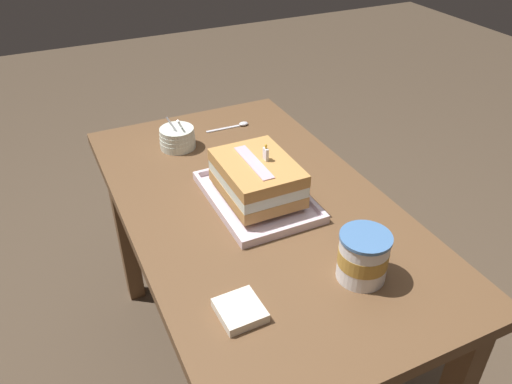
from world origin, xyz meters
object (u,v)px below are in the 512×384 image
ice_cream_tub (363,256)px  serving_spoon_near_tray (238,125)px  bowl_stack (177,138)px  foil_tray (257,198)px  birthday_cake (257,177)px  napkin_pile (240,310)px

ice_cream_tub → serving_spoon_near_tray: bearing=176.4°
bowl_stack → serving_spoon_near_tray: size_ratio=0.75×
foil_tray → serving_spoon_near_tray: foil_tray is taller
birthday_cake → serving_spoon_near_tray: 0.46m
bowl_stack → napkin_pile: bearing=-8.2°
birthday_cake → ice_cream_tub: (0.38, 0.08, -0.01)m
napkin_pile → birthday_cake: bearing=149.8°
birthday_cake → napkin_pile: size_ratio=2.48×
ice_cream_tub → serving_spoon_near_tray: 0.82m
ice_cream_tub → napkin_pile: 0.30m
foil_tray → birthday_cake: birthday_cake is taller
bowl_stack → napkin_pile: 0.75m
serving_spoon_near_tray → napkin_pile: napkin_pile is taller
bowl_stack → serving_spoon_near_tray: bearing=102.6°
bowl_stack → napkin_pile: (0.75, -0.11, -0.02)m
birthday_cake → bowl_stack: bearing=-164.8°
birthday_cake → bowl_stack: size_ratio=2.14×
serving_spoon_near_tray → napkin_pile: (0.80, -0.34, 0.01)m
bowl_stack → serving_spoon_near_tray: (-0.05, 0.24, -0.03)m
birthday_cake → serving_spoon_near_tray: bearing=163.0°
foil_tray → serving_spoon_near_tray: bearing=163.0°
foil_tray → birthday_cake: size_ratio=1.44×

